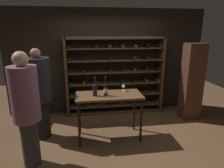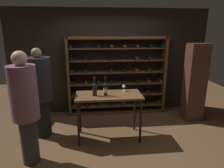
{
  "view_description": "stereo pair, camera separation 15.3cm",
  "coord_description": "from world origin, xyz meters",
  "px_view_note": "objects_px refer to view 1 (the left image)",
  "views": [
    {
      "loc": [
        -0.61,
        -3.41,
        2.13
      ],
      "look_at": [
        -0.07,
        0.25,
        1.11
      ],
      "focal_mm": 31.36,
      "sensor_mm": 36.0,
      "label": 1
    },
    {
      "loc": [
        -0.46,
        -3.43,
        2.13
      ],
      "look_at": [
        -0.07,
        0.25,
        1.11
      ],
      "focal_mm": 31.36,
      "sensor_mm": 36.0,
      "label": 2
    }
  ],
  "objects_px": {
    "display_cabinet": "(192,82)",
    "wine_glass_stemmed_right": "(124,86)",
    "wine_crate": "(32,117)",
    "wine_bottle_black_capsule": "(95,89)",
    "wine_rack": "(115,76)",
    "wine_bottle_gold_foil": "(106,89)",
    "person_host_in_suit": "(39,91)",
    "tasting_table": "(109,100)",
    "person_guest_blue_shirt": "(26,106)"
  },
  "relations": [
    {
      "from": "person_host_in_suit",
      "to": "display_cabinet",
      "type": "distance_m",
      "value": 3.49
    },
    {
      "from": "wine_glass_stemmed_right",
      "to": "display_cabinet",
      "type": "bearing_deg",
      "value": 15.42
    },
    {
      "from": "person_host_in_suit",
      "to": "wine_crate",
      "type": "relative_size",
      "value": 3.78
    },
    {
      "from": "person_host_in_suit",
      "to": "display_cabinet",
      "type": "bearing_deg",
      "value": -107.66
    },
    {
      "from": "person_guest_blue_shirt",
      "to": "wine_bottle_black_capsule",
      "type": "distance_m",
      "value": 1.24
    },
    {
      "from": "wine_crate",
      "to": "wine_glass_stemmed_right",
      "type": "bearing_deg",
      "value": -19.3
    },
    {
      "from": "wine_bottle_gold_foil",
      "to": "wine_glass_stemmed_right",
      "type": "relative_size",
      "value": 2.35
    },
    {
      "from": "person_host_in_suit",
      "to": "wine_glass_stemmed_right",
      "type": "bearing_deg",
      "value": -116.44
    },
    {
      "from": "wine_rack",
      "to": "person_host_in_suit",
      "type": "distance_m",
      "value": 1.97
    },
    {
      "from": "person_guest_blue_shirt",
      "to": "wine_bottle_black_capsule",
      "type": "bearing_deg",
      "value": 170.39
    },
    {
      "from": "person_host_in_suit",
      "to": "display_cabinet",
      "type": "xyz_separation_m",
      "value": [
        3.46,
        0.46,
        -0.08
      ]
    },
    {
      "from": "wine_crate",
      "to": "display_cabinet",
      "type": "distance_m",
      "value": 3.9
    },
    {
      "from": "wine_rack",
      "to": "wine_crate",
      "type": "height_order",
      "value": "wine_rack"
    },
    {
      "from": "wine_crate",
      "to": "person_host_in_suit",
      "type": "bearing_deg",
      "value": -61.57
    },
    {
      "from": "tasting_table",
      "to": "person_guest_blue_shirt",
      "type": "height_order",
      "value": "person_guest_blue_shirt"
    },
    {
      "from": "person_host_in_suit",
      "to": "wine_bottle_gold_foil",
      "type": "bearing_deg",
      "value": -127.06
    },
    {
      "from": "wine_bottle_black_capsule",
      "to": "wine_glass_stemmed_right",
      "type": "xyz_separation_m",
      "value": [
        0.6,
        0.22,
        -0.01
      ]
    },
    {
      "from": "wine_crate",
      "to": "wine_glass_stemmed_right",
      "type": "relative_size",
      "value": 3.08
    },
    {
      "from": "person_host_in_suit",
      "to": "person_guest_blue_shirt",
      "type": "bearing_deg",
      "value": 154.01
    },
    {
      "from": "wine_bottle_gold_foil",
      "to": "person_guest_blue_shirt",
      "type": "bearing_deg",
      "value": -155.2
    },
    {
      "from": "wine_rack",
      "to": "display_cabinet",
      "type": "xyz_separation_m",
      "value": [
        1.79,
        -0.59,
        -0.06
      ]
    },
    {
      "from": "person_guest_blue_shirt",
      "to": "display_cabinet",
      "type": "height_order",
      "value": "person_guest_blue_shirt"
    },
    {
      "from": "person_guest_blue_shirt",
      "to": "wine_glass_stemmed_right",
      "type": "bearing_deg",
      "value": 167.41
    },
    {
      "from": "wine_bottle_black_capsule",
      "to": "wine_rack",
      "type": "bearing_deg",
      "value": 65.37
    },
    {
      "from": "wine_rack",
      "to": "person_guest_blue_shirt",
      "type": "bearing_deg",
      "value": -131.4
    },
    {
      "from": "wine_rack",
      "to": "wine_bottle_black_capsule",
      "type": "xyz_separation_m",
      "value": [
        -0.6,
        -1.3,
        0.07
      ]
    },
    {
      "from": "tasting_table",
      "to": "wine_bottle_gold_foil",
      "type": "distance_m",
      "value": 0.25
    },
    {
      "from": "wine_rack",
      "to": "wine_crate",
      "type": "distance_m",
      "value": 2.22
    },
    {
      "from": "person_guest_blue_shirt",
      "to": "wine_crate",
      "type": "bearing_deg",
      "value": -115.81
    },
    {
      "from": "wine_crate",
      "to": "wine_bottle_black_capsule",
      "type": "relative_size",
      "value": 1.33
    },
    {
      "from": "wine_rack",
      "to": "wine_glass_stemmed_right",
      "type": "height_order",
      "value": "wine_rack"
    },
    {
      "from": "tasting_table",
      "to": "wine_rack",
      "type": "bearing_deg",
      "value": 75.48
    },
    {
      "from": "tasting_table",
      "to": "wine_bottle_gold_foil",
      "type": "bearing_deg",
      "value": -143.79
    },
    {
      "from": "tasting_table",
      "to": "person_host_in_suit",
      "type": "height_order",
      "value": "person_host_in_suit"
    },
    {
      "from": "tasting_table",
      "to": "wine_bottle_black_capsule",
      "type": "xyz_separation_m",
      "value": [
        -0.27,
        -0.04,
        0.23
      ]
    },
    {
      "from": "wine_crate",
      "to": "display_cabinet",
      "type": "xyz_separation_m",
      "value": [
        3.82,
        -0.22,
        0.76
      ]
    },
    {
      "from": "wine_bottle_gold_foil",
      "to": "wine_glass_stemmed_right",
      "type": "bearing_deg",
      "value": 30.41
    },
    {
      "from": "display_cabinet",
      "to": "person_guest_blue_shirt",
      "type": "bearing_deg",
      "value": -159.18
    },
    {
      "from": "tasting_table",
      "to": "wine_glass_stemmed_right",
      "type": "distance_m",
      "value": 0.44
    },
    {
      "from": "tasting_table",
      "to": "wine_crate",
      "type": "height_order",
      "value": "tasting_table"
    },
    {
      "from": "wine_bottle_gold_foil",
      "to": "wine_glass_stemmed_right",
      "type": "xyz_separation_m",
      "value": [
        0.39,
        0.23,
        -0.01
      ]
    },
    {
      "from": "display_cabinet",
      "to": "wine_glass_stemmed_right",
      "type": "xyz_separation_m",
      "value": [
        -1.79,
        -0.49,
        0.12
      ]
    },
    {
      "from": "wine_rack",
      "to": "display_cabinet",
      "type": "height_order",
      "value": "wine_rack"
    },
    {
      "from": "person_guest_blue_shirt",
      "to": "wine_bottle_gold_foil",
      "type": "bearing_deg",
      "value": 166.05
    },
    {
      "from": "wine_glass_stemmed_right",
      "to": "person_host_in_suit",
      "type": "bearing_deg",
      "value": 178.74
    },
    {
      "from": "wine_rack",
      "to": "wine_crate",
      "type": "xyz_separation_m",
      "value": [
        -2.03,
        -0.37,
        -0.82
      ]
    },
    {
      "from": "tasting_table",
      "to": "display_cabinet",
      "type": "xyz_separation_m",
      "value": [
        2.12,
        0.68,
        0.1
      ]
    },
    {
      "from": "person_guest_blue_shirt",
      "to": "display_cabinet",
      "type": "distance_m",
      "value": 3.71
    },
    {
      "from": "person_host_in_suit",
      "to": "display_cabinet",
      "type": "height_order",
      "value": "display_cabinet"
    },
    {
      "from": "display_cabinet",
      "to": "wine_glass_stemmed_right",
      "type": "bearing_deg",
      "value": -164.58
    }
  ]
}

